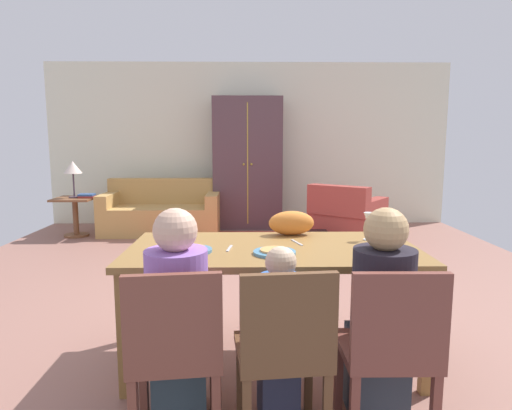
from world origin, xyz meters
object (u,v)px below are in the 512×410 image
object	(u,v)px
side_table	(75,211)
couch	(162,213)
wine_glass	(369,220)
book_lower	(87,197)
plate_near_man	(191,250)
cat	(291,223)
person_child	(279,342)
person_man	(178,327)
person_woman	(380,325)
dining_chair_child	(284,347)
table_lamp	(73,169)
armoire	(248,163)
book_upper	(87,195)
dining_table	(273,258)
dining_chair_woman	(391,346)
handbag	(314,240)
dining_chair_man	(175,347)
armchair	(347,219)
plate_near_child	(275,253)

from	to	relation	value
side_table	couch	bearing A→B (deg)	11.80
wine_glass	book_lower	distance (m)	4.86
plate_near_man	wine_glass	size ratio (longest dim) A/B	1.34
cat	side_table	distance (m)	4.55
person_child	wine_glass	bearing A→B (deg)	51.64
person_man	person_woman	bearing A→B (deg)	0.01
dining_chair_child	table_lamp	distance (m)	5.43
person_man	person_woman	size ratio (longest dim) A/B	1.00
plate_near_man	armoire	size ratio (longest dim) A/B	0.12
person_man	armoire	size ratio (longest dim) A/B	0.53
side_table	armoire	bearing A→B (deg)	14.86
plate_near_man	book_upper	bearing A→B (deg)	117.26
dining_table	book_upper	bearing A→B (deg)	123.42
dining_chair_woman	wine_glass	bearing A→B (deg)	81.19
dining_chair_child	dining_table	bearing A→B (deg)	90.55
dining_chair_woman	dining_chair_child	bearing A→B (deg)	179.96
wine_glass	book_lower	size ratio (longest dim) A/B	0.85
person_child	handbag	size ratio (longest dim) A/B	2.89
dining_chair_child	armoire	bearing A→B (deg)	91.80
table_lamp	handbag	size ratio (longest dim) A/B	1.69
plate_near_man	dining_chair_man	world-z (taller)	dining_chair_man
cat	dining_chair_woman	bearing A→B (deg)	-77.04
dining_chair_child	dining_chair_woman	bearing A→B (deg)	-0.04
plate_near_man	armoire	bearing A→B (deg)	85.88
couch	handbag	world-z (taller)	couch
wine_glass	side_table	world-z (taller)	wine_glass
dining_chair_child	cat	world-z (taller)	cat
dining_chair_man	side_table	bearing A→B (deg)	115.60
armchair	book_upper	bearing A→B (deg)	173.32
couch	book_lower	world-z (taller)	couch
book_upper	handbag	distance (m)	3.41
armchair	person_child	bearing A→B (deg)	-106.91
plate_near_man	handbag	bearing A→B (deg)	68.56
armoire	cat	bearing A→B (deg)	-85.76
dining_chair_child	table_lamp	size ratio (longest dim) A/B	1.61
person_man	book_lower	distance (m)	4.92
armoire	handbag	xyz separation A→B (m)	(0.87, -1.58, -0.92)
couch	table_lamp	size ratio (longest dim) A/B	3.28
person_child	book_lower	xyz separation A→B (m)	(-2.53, 4.49, 0.16)
dining_chair_child	armchair	distance (m)	4.40
person_child	person_woman	world-z (taller)	person_woman
handbag	person_woman	bearing A→B (deg)	-93.44
armchair	cat	bearing A→B (deg)	-109.44
dining_chair_woman	person_man	bearing A→B (deg)	170.01
book_upper	plate_near_child	bearing A→B (deg)	-57.77
side_table	book_upper	xyz separation A→B (m)	(0.18, -0.00, 0.24)
person_woman	table_lamp	distance (m)	5.55
wine_glass	couch	distance (m)	4.51
plate_near_man	armchair	xyz separation A→B (m)	(1.72, 3.53, -0.45)
dining_chair_woman	cat	xyz separation A→B (m)	(-0.34, 1.17, 0.35)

